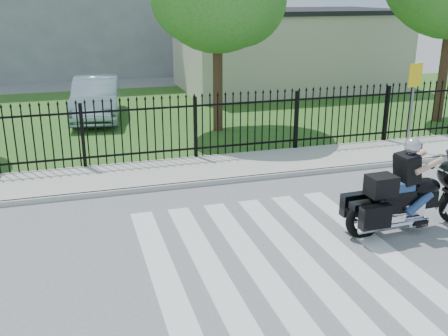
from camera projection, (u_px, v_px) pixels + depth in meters
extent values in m
plane|color=slate|center=(277.00, 260.00, 9.21)|extent=(120.00, 120.00, 0.00)
cube|color=#ADAAA3|center=(205.00, 169.00, 13.72)|extent=(40.00, 2.00, 0.12)
cube|color=#ADAAA3|center=(215.00, 182.00, 12.82)|extent=(40.00, 0.12, 0.12)
cube|color=#2D591E|center=(159.00, 114.00, 20.09)|extent=(40.00, 12.00, 0.02)
cube|color=black|center=(196.00, 148.00, 14.54)|extent=(26.00, 0.04, 0.05)
cube|color=black|center=(195.00, 106.00, 14.15)|extent=(26.00, 0.04, 0.05)
cylinder|color=#382316|center=(218.00, 69.00, 17.11)|extent=(0.32, 0.32, 4.16)
cylinder|color=#382316|center=(446.00, 54.00, 18.27)|extent=(0.32, 0.32, 4.80)
cube|color=beige|center=(288.00, 52.00, 25.07)|extent=(10.00, 6.00, 3.50)
cube|color=black|center=(289.00, 11.00, 24.47)|extent=(10.20, 6.20, 0.20)
torus|color=black|center=(364.00, 219.00, 10.00)|extent=(0.81, 0.20, 0.80)
cube|color=black|center=(404.00, 202.00, 10.19)|extent=(1.44, 0.33, 0.33)
ellipsoid|color=black|center=(424.00, 187.00, 10.25)|extent=(0.70, 0.47, 0.36)
cube|color=black|center=(396.00, 193.00, 10.06)|extent=(0.73, 0.38, 0.11)
cube|color=silver|center=(410.00, 209.00, 10.30)|extent=(0.45, 0.35, 0.33)
cube|color=black|center=(381.00, 185.00, 9.89)|extent=(0.55, 0.44, 0.40)
cube|color=navy|center=(402.00, 186.00, 10.06)|extent=(0.39, 0.35, 0.20)
sphere|color=#AEB0B6|center=(413.00, 146.00, 9.85)|extent=(0.32, 0.32, 0.32)
imported|color=#92A7B7|center=(97.00, 98.00, 19.17)|extent=(2.18, 4.73, 1.50)
cylinder|color=slate|center=(411.00, 109.00, 14.91)|extent=(0.06, 0.06, 2.37)
cube|color=yellow|center=(416.00, 75.00, 14.58)|extent=(0.52, 0.22, 0.65)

